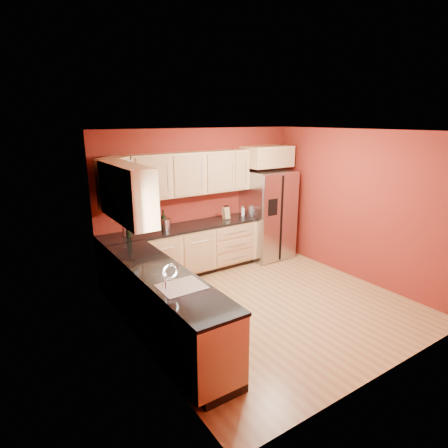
{
  "coord_description": "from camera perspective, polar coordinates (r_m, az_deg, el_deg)",
  "views": [
    {
      "loc": [
        -3.43,
        -4.0,
        2.76
      ],
      "look_at": [
        -0.19,
        0.9,
        1.1
      ],
      "focal_mm": 30.0,
      "sensor_mm": 36.0,
      "label": 1
    }
  ],
  "objects": [
    {
      "name": "floor",
      "position": [
        5.95,
        6.43,
        -11.97
      ],
      "size": [
        4.0,
        4.0,
        0.0
      ],
      "primitive_type": "plane",
      "color": "#98673B",
      "rests_on": "ground"
    },
    {
      "name": "ceiling",
      "position": [
        5.28,
        7.31,
        13.9
      ],
      "size": [
        4.0,
        4.0,
        0.0
      ],
      "primitive_type": "plane",
      "color": "white",
      "rests_on": "wall_back"
    },
    {
      "name": "wall_back",
      "position": [
        7.07,
        -3.67,
        3.81
      ],
      "size": [
        4.0,
        0.04,
        2.6
      ],
      "primitive_type": "cube",
      "color": "maroon",
      "rests_on": "floor"
    },
    {
      "name": "wall_front",
      "position": [
        4.23,
        24.64,
        -5.92
      ],
      "size": [
        4.0,
        0.04,
        2.6
      ],
      "primitive_type": "cube",
      "color": "maroon",
      "rests_on": "floor"
    },
    {
      "name": "wall_left",
      "position": [
        4.5,
        -13.09,
        -3.61
      ],
      "size": [
        0.04,
        4.0,
        2.6
      ],
      "primitive_type": "cube",
      "color": "maroon",
      "rests_on": "floor"
    },
    {
      "name": "wall_right",
      "position": [
        6.9,
        19.66,
        2.62
      ],
      "size": [
        0.04,
        4.0,
        2.6
      ],
      "primitive_type": "cube",
      "color": "maroon",
      "rests_on": "floor"
    },
    {
      "name": "base_cabinets_back",
      "position": [
        6.8,
        -6.31,
        -4.29
      ],
      "size": [
        2.9,
        0.6,
        0.88
      ],
      "primitive_type": "cube",
      "color": "tan",
      "rests_on": "floor"
    },
    {
      "name": "base_cabinets_left",
      "position": [
        4.94,
        -9.14,
        -12.46
      ],
      "size": [
        0.6,
        2.8,
        0.88
      ],
      "primitive_type": "cube",
      "color": "tan",
      "rests_on": "floor"
    },
    {
      "name": "countertop_back",
      "position": [
        6.65,
        -6.39,
        -0.59
      ],
      "size": [
        2.9,
        0.62,
        0.04
      ],
      "primitive_type": "cube",
      "color": "black",
      "rests_on": "base_cabinets_back"
    },
    {
      "name": "countertop_left",
      "position": [
        4.75,
        -9.27,
        -7.53
      ],
      "size": [
        0.62,
        2.8,
        0.04
      ],
      "primitive_type": "cube",
      "color": "black",
      "rests_on": "base_cabinets_left"
    },
    {
      "name": "upper_cabinets_back",
      "position": [
        6.72,
        -4.91,
        7.7
      ],
      "size": [
        2.3,
        0.33,
        0.75
      ],
      "primitive_type": "cube",
      "color": "tan",
      "rests_on": "wall_back"
    },
    {
      "name": "upper_cabinets_left",
      "position": [
        5.08,
        -14.63,
        4.64
      ],
      "size": [
        0.33,
        1.35,
        0.75
      ],
      "primitive_type": "cube",
      "color": "tan",
      "rests_on": "wall_left"
    },
    {
      "name": "corner_upper_cabinet",
      "position": [
        6.01,
        -16.14,
        6.2
      ],
      "size": [
        0.67,
        0.67,
        0.75
      ],
      "primitive_type": "cube",
      "rotation": [
        0.0,
        0.0,
        0.79
      ],
      "color": "tan",
      "rests_on": "wall_back"
    },
    {
      "name": "over_fridge_cabinet",
      "position": [
        7.48,
        6.55,
        10.21
      ],
      "size": [
        0.92,
        0.6,
        0.4
      ],
      "primitive_type": "cube",
      "color": "tan",
      "rests_on": "wall_back"
    },
    {
      "name": "refrigerator",
      "position": [
        7.62,
        6.64,
        1.44
      ],
      "size": [
        0.9,
        0.75,
        1.78
      ],
      "primitive_type": "cube",
      "color": "silver",
      "rests_on": "floor"
    },
    {
      "name": "window",
      "position": [
        3.98,
        -10.48,
        -2.2
      ],
      "size": [
        0.03,
        0.9,
        1.0
      ],
      "primitive_type": "cube",
      "color": "white",
      "rests_on": "wall_left"
    },
    {
      "name": "sink_faucet",
      "position": [
        4.26,
        -6.55,
        -7.7
      ],
      "size": [
        0.5,
        0.42,
        0.3
      ],
      "primitive_type": null,
      "color": "white",
      "rests_on": "countertop_left"
    },
    {
      "name": "canister_left",
      "position": [
        6.25,
        -14.72,
        -1.02
      ],
      "size": [
        0.12,
        0.12,
        0.18
      ],
      "primitive_type": "cylinder",
      "rotation": [
        0.0,
        0.0,
        -0.05
      ],
      "color": "silver",
      "rests_on": "countertop_back"
    },
    {
      "name": "canister_right",
      "position": [
        6.41,
        -8.77,
        -0.13
      ],
      "size": [
        0.13,
        0.13,
        0.21
      ],
      "primitive_type": "cylinder",
      "rotation": [
        0.0,
        0.0,
        -0.04
      ],
      "color": "silver",
      "rests_on": "countertop_back"
    },
    {
      "name": "wine_bottle_a",
      "position": [
        6.17,
        -14.41,
        -0.29
      ],
      "size": [
        0.1,
        0.1,
        0.37
      ],
      "primitive_type": null,
      "rotation": [
        0.0,
        0.0,
        0.23
      ],
      "color": "black",
      "rests_on": "countertop_back"
    },
    {
      "name": "wine_bottle_b",
      "position": [
        6.42,
        -9.19,
        0.57
      ],
      "size": [
        0.1,
        0.1,
        0.36
      ],
      "primitive_type": null,
      "rotation": [
        0.0,
        0.0,
        -0.33
      ],
      "color": "black",
      "rests_on": "countertop_back"
    },
    {
      "name": "knife_block",
      "position": [
        7.08,
        0.28,
        1.65
      ],
      "size": [
        0.12,
        0.11,
        0.23
      ],
      "primitive_type": "cube",
      "rotation": [
        0.0,
        0.0,
        0.06
      ],
      "color": "#AB8453",
      "rests_on": "countertop_back"
    },
    {
      "name": "soap_dispenser",
      "position": [
        7.33,
        2.9,
        1.96
      ],
      "size": [
        0.08,
        0.08,
        0.19
      ],
      "primitive_type": "cylinder",
      "rotation": [
        0.0,
        0.0,
        0.29
      ],
      "color": "white",
      "rests_on": "countertop_back"
    }
  ]
}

